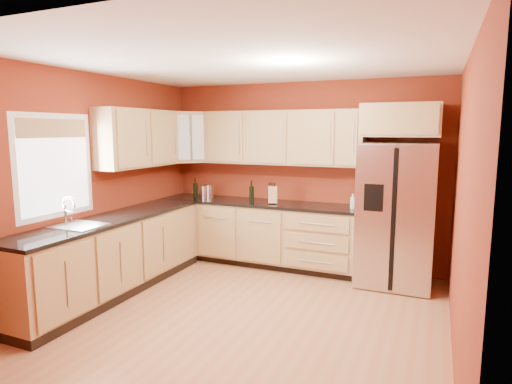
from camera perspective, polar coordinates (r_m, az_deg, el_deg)
floor at (r=4.67m, az=-1.73°, el=-16.17°), size 4.00×4.00×0.00m
ceiling at (r=4.31m, az=-1.89°, el=17.19°), size 4.00×4.00×0.00m
wall_back at (r=6.16m, az=6.05°, el=2.33°), size 4.00×0.04×2.60m
wall_front at (r=2.66m, az=-20.36°, el=-6.03°), size 4.00×0.04×2.60m
wall_left at (r=5.45m, az=-21.28°, el=1.03°), size 0.04×4.00×2.60m
wall_right at (r=3.91m, az=25.82°, el=-1.86°), size 0.04×4.00×2.60m
base_cabinets_back at (r=6.21m, az=0.23°, el=-5.63°), size 2.90×0.60×0.88m
base_cabinets_left at (r=5.41m, az=-18.50°, el=-8.18°), size 0.60×2.80×0.88m
countertop_back at (r=6.11m, az=0.19°, el=-1.46°), size 2.90×0.62×0.04m
countertop_left at (r=5.30m, az=-18.64°, el=-3.41°), size 0.62×2.80×0.04m
upper_cabinets_back at (r=6.05m, az=3.38°, el=7.24°), size 2.30×0.33×0.75m
upper_cabinets_left at (r=5.84m, az=-15.39°, el=6.92°), size 0.33×1.35×0.75m
corner_upper_cabinet at (r=6.52m, az=-9.05°, el=7.22°), size 0.67×0.67×0.75m
over_fridge_cabinet at (r=5.58m, az=18.78°, el=9.04°), size 0.92×0.60×0.40m
refrigerator at (r=5.60m, az=18.17°, el=-2.88°), size 0.90×0.75×1.78m
window at (r=5.06m, az=-25.21°, el=3.15°), size 0.03×0.90×1.00m
sink_faucet at (r=4.91m, az=-22.61°, el=-2.49°), size 0.50×0.42×0.30m
canister_left at (r=6.46m, az=-6.89°, el=0.02°), size 0.12×0.12×0.18m
canister_right at (r=6.47m, az=-6.25°, el=0.10°), size 0.15×0.15×0.20m
wine_bottle_a at (r=6.12m, az=-0.60°, el=0.14°), size 0.07×0.07×0.30m
wine_bottle_b at (r=6.59m, az=-8.07°, el=0.62°), size 0.07×0.07×0.29m
knife_block at (r=5.94m, az=2.23°, el=-0.38°), size 0.15×0.15×0.24m
soap_dispenser at (r=5.70m, az=12.76°, el=-1.21°), size 0.08×0.08×0.19m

